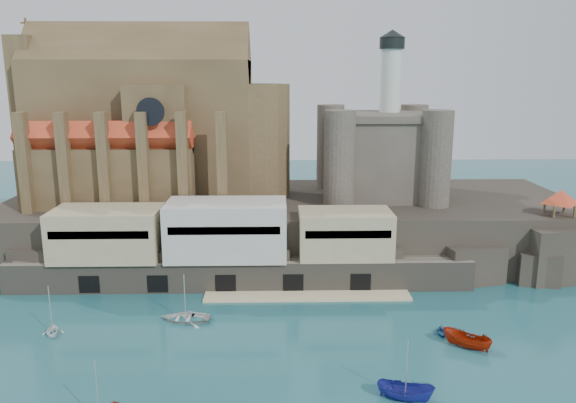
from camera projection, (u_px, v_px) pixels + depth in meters
The scene contains 12 objects.
ground at pixel (298, 358), 64.29m from camera, with size 300.00×300.00×0.00m, color #1A5158.
promontory at pixel (289, 225), 101.55m from camera, with size 100.00×36.00×10.00m.
quay at pixel (226, 247), 85.21m from camera, with size 70.00×12.00×13.05m.
church at pixel (154, 129), 99.62m from camera, with size 47.00×25.93×30.51m.
castle_keep at pixel (379, 150), 100.56m from camera, with size 21.20×21.20×29.30m.
rock_outcrop at pixel (555, 252), 89.45m from camera, with size 14.50×10.50×8.70m.
pavilion at pixel (560, 198), 87.66m from camera, with size 6.40×6.40×5.40m.
boat_2 at pixel (405, 399), 56.12m from camera, with size 2.16×2.21×5.73m, color navy.
boat_4 at pixel (53, 334), 70.10m from camera, with size 2.96×1.81×3.43m, color white.
boat_5 at pixel (466, 347), 66.77m from camera, with size 2.19×2.25×5.81m, color #A02106.
boat_6 at pixel (186, 320), 74.04m from camera, with size 4.70×1.36×6.58m, color silver.
boat_7 at pixel (441, 334), 70.13m from camera, with size 2.40×1.46×2.78m, color navy.
Camera 1 is at (-2.46, -58.61, 31.85)m, focal length 35.00 mm.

